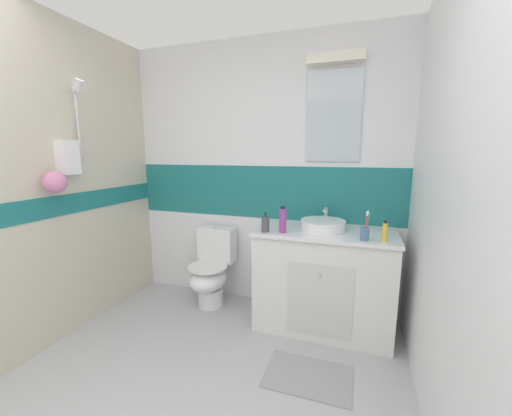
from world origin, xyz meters
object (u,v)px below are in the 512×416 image
toilet (211,270)px  toothpaste_tube_upright (385,232)px  sink_basin (323,225)px  soap_dispenser (265,224)px  shampoo_bottle_tall (283,220)px  toothbrush_cup (365,233)px

toilet → toothpaste_tube_upright: size_ratio=4.92×
sink_basin → soap_dispenser: sink_basin is taller
soap_dispenser → shampoo_bottle_tall: shampoo_bottle_tall is taller
soap_dispenser → sink_basin: bearing=24.7°
toilet → shampoo_bottle_tall: 0.99m
toilet → soap_dispenser: (0.62, -0.25, 0.56)m
toilet → toothpaste_tube_upright: (1.50, -0.24, 0.57)m
toilet → toothbrush_cup: (1.37, -0.25, 0.55)m
toothbrush_cup → soap_dispenser: size_ratio=1.35×
sink_basin → soap_dispenser: (-0.43, -0.20, 0.02)m
toilet → toothpaste_tube_upright: bearing=-9.1°
toilet → toothbrush_cup: size_ratio=3.47×
sink_basin → toothbrush_cup: toothbrush_cup is taller
sink_basin → toilet: 1.18m
toilet → toothbrush_cup: bearing=-10.4°
toilet → shampoo_bottle_tall: (0.76, -0.23, 0.60)m
toothbrush_cup → soap_dispenser: toothbrush_cup is taller
toilet → sink_basin: bearing=-2.8°
sink_basin → toothpaste_tube_upright: size_ratio=2.62×
soap_dispenser → shampoo_bottle_tall: size_ratio=0.76×
toothbrush_cup → toothpaste_tube_upright: (0.13, 0.01, 0.01)m
sink_basin → toilet: bearing=177.2°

